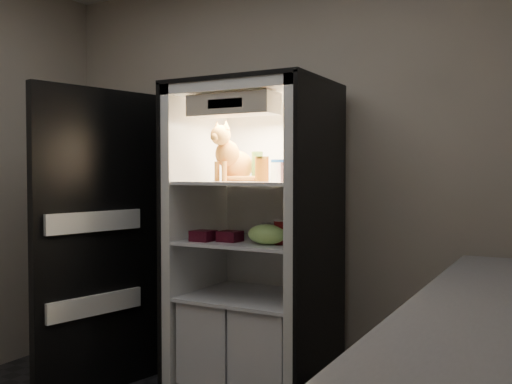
# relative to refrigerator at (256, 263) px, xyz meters

# --- Properties ---
(room_shell) EXTENTS (3.60, 3.60, 3.60)m
(room_shell) POSITION_rel_refrigerator_xyz_m (0.00, -1.38, 0.83)
(room_shell) COLOR white
(room_shell) RESTS_ON floor
(refrigerator) EXTENTS (0.90, 0.72, 1.88)m
(refrigerator) POSITION_rel_refrigerator_xyz_m (0.00, 0.00, 0.00)
(refrigerator) COLOR white
(refrigerator) RESTS_ON floor
(fridge_door) EXTENTS (0.25, 0.86, 1.85)m
(fridge_door) POSITION_rel_refrigerator_xyz_m (-0.84, -0.45, 0.12)
(fridge_door) COLOR black
(fridge_door) RESTS_ON floor
(tabby_cat) EXTENTS (0.30, 0.35, 0.36)m
(tabby_cat) POSITION_rel_refrigerator_xyz_m (-0.14, -0.06, 0.63)
(tabby_cat) COLOR #C25A18
(tabby_cat) RESTS_ON refrigerator
(parmesan_shaker) EXTENTS (0.07, 0.07, 0.18)m
(parmesan_shaker) POSITION_rel_refrigerator_xyz_m (0.01, -0.00, 0.59)
(parmesan_shaker) COLOR #238136
(parmesan_shaker) RESTS_ON refrigerator
(mayo_tub) EXTENTS (0.09, 0.09, 0.13)m
(mayo_tub) POSITION_rel_refrigerator_xyz_m (0.09, 0.12, 0.56)
(mayo_tub) COLOR white
(mayo_tub) RESTS_ON refrigerator
(salsa_jar) EXTENTS (0.08, 0.08, 0.15)m
(salsa_jar) POSITION_rel_refrigerator_xyz_m (0.09, -0.10, 0.57)
(salsa_jar) COLOR #9A210E
(salsa_jar) RESTS_ON refrigerator
(pepper_jar) EXTENTS (0.11, 0.11, 0.19)m
(pepper_jar) POSITION_rel_refrigerator_xyz_m (0.25, 0.02, 0.59)
(pepper_jar) COLOR maroon
(pepper_jar) RESTS_ON refrigerator
(cream_carton) EXTENTS (0.06, 0.06, 0.11)m
(cream_carton) POSITION_rel_refrigerator_xyz_m (0.30, -0.18, 0.55)
(cream_carton) COLOR white
(cream_carton) RESTS_ON refrigerator
(soda_can_a) EXTENTS (0.06, 0.06, 0.11)m
(soda_can_a) POSITION_rel_refrigerator_xyz_m (0.22, 0.00, 0.21)
(soda_can_a) COLOR black
(soda_can_a) RESTS_ON refrigerator
(soda_can_b) EXTENTS (0.06, 0.06, 0.11)m
(soda_can_b) POSITION_rel_refrigerator_xyz_m (0.29, -0.04, 0.20)
(soda_can_b) COLOR black
(soda_can_b) RESTS_ON refrigerator
(soda_can_c) EXTENTS (0.07, 0.07, 0.13)m
(soda_can_c) POSITION_rel_refrigerator_xyz_m (0.24, -0.17, 0.22)
(soda_can_c) COLOR black
(soda_can_c) RESTS_ON refrigerator
(condiment_jar) EXTENTS (0.07, 0.07, 0.10)m
(condiment_jar) POSITION_rel_refrigerator_xyz_m (0.07, 0.02, 0.20)
(condiment_jar) COLOR #533117
(condiment_jar) RESTS_ON refrigerator
(grape_bag) EXTENTS (0.23, 0.16, 0.11)m
(grape_bag) POSITION_rel_refrigerator_xyz_m (0.18, -0.21, 0.20)
(grape_bag) COLOR #93D161
(grape_bag) RESTS_ON refrigerator
(berry_box_left) EXTENTS (0.12, 0.12, 0.06)m
(berry_box_left) POSITION_rel_refrigerator_xyz_m (-0.22, -0.25, 0.18)
(berry_box_left) COLOR #4E0D1F
(berry_box_left) RESTS_ON refrigerator
(berry_box_right) EXTENTS (0.12, 0.12, 0.06)m
(berry_box_right) POSITION_rel_refrigerator_xyz_m (-0.07, -0.19, 0.18)
(berry_box_right) COLOR #4E0D1F
(berry_box_right) RESTS_ON refrigerator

